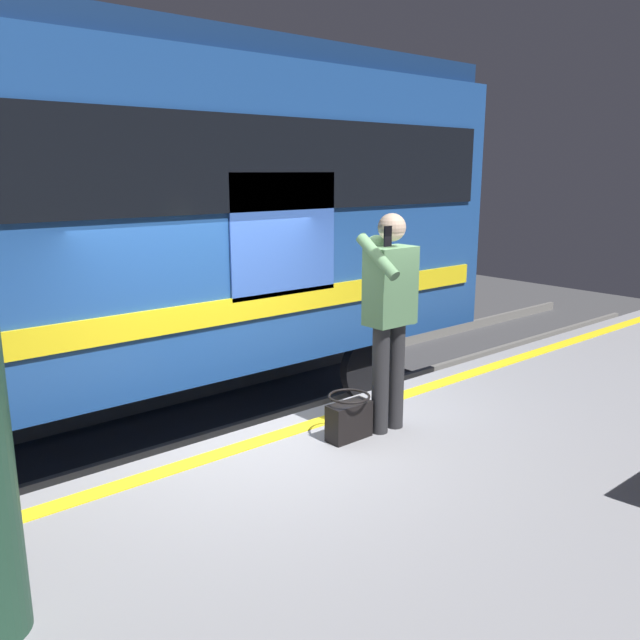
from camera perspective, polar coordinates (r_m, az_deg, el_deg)
ground_plane at (r=6.01m, az=-4.44°, el=-16.59°), size 24.99×24.99×0.00m
platform at (r=4.58m, az=10.68°, el=-20.83°), size 15.06×3.85×0.86m
safety_line at (r=5.40m, az=-2.72°, el=-9.81°), size 14.75×0.16×0.01m
track_rail_near at (r=7.21m, az=-12.10°, el=-10.85°), size 19.57×0.08×0.16m
track_rail_far at (r=8.42m, az=-16.76°, el=-7.57°), size 19.57×0.08×0.16m
train_carriage at (r=6.96m, az=-22.01°, el=9.04°), size 9.97×2.75×4.11m
passenger at (r=5.18m, az=6.16°, el=1.34°), size 0.57×0.55×1.78m
handbag at (r=5.22m, az=2.58°, el=-8.67°), size 0.37×0.34×0.37m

